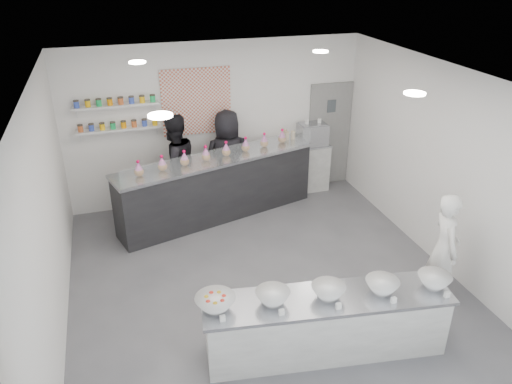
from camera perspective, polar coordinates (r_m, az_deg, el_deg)
floor at (r=7.45m, az=1.01°, el=-10.36°), size 6.00×6.00×0.00m
ceiling at (r=6.15m, az=1.23°, el=12.71°), size 6.00×6.00×0.00m
back_wall at (r=9.36m, az=-4.58°, el=7.81°), size 5.50×0.00×5.50m
left_wall at (r=6.46m, az=-22.82°, el=-3.05°), size 0.00×6.00×6.00m
right_wall at (r=7.89m, az=20.52°, el=2.60°), size 0.00×6.00×6.00m
back_door at (r=10.18m, az=8.35°, el=6.48°), size 0.88×0.04×2.10m
pattern_panel at (r=9.14m, az=-6.82°, el=10.21°), size 1.25×0.03×1.20m
jar_shelf_lower at (r=9.04m, az=-15.41°, el=6.96°), size 1.45×0.22×0.04m
jar_shelf_upper at (r=8.92m, az=-15.73°, el=9.50°), size 1.45×0.22×0.04m
preserve_jars at (r=8.94m, az=-15.62°, el=8.61°), size 1.45×0.10×0.56m
downlight_0 at (r=4.93m, az=-10.89°, el=8.59°), size 0.24×0.24×0.02m
downlight_1 at (r=5.89m, az=17.68°, el=10.69°), size 0.24×0.24×0.02m
downlight_2 at (r=7.45m, az=-13.41°, el=14.24°), size 0.24×0.24×0.02m
downlight_3 at (r=8.12m, az=7.39°, el=15.65°), size 0.24×0.24×0.02m
prep_counter at (r=6.20m, az=7.97°, el=-14.73°), size 2.98×1.05×0.80m
back_bar at (r=8.93m, az=-4.43°, el=0.47°), size 3.74×1.67×1.14m
sneeze_guard at (r=8.38m, az=-3.53°, el=4.16°), size 3.50×1.02×0.31m
espresso_ledge at (r=9.95m, az=4.66°, el=2.66°), size 1.30×0.41×0.96m
espresso_machine at (r=9.81m, az=6.47°, el=6.55°), size 0.54×0.38×0.42m
cup_stacks at (r=9.64m, az=3.76°, el=6.07°), size 0.24×0.24×0.34m
prep_bowls at (r=5.90m, az=8.26°, el=-11.21°), size 3.04×0.90×0.16m
label_cards at (r=5.60m, az=11.14°, el=-14.43°), size 2.66×0.04×0.07m
cookie_bags at (r=8.65m, az=-4.59°, el=4.70°), size 2.88×0.96×0.27m
woman_prep at (r=7.21m, az=20.74°, el=-6.00°), size 0.52×0.66×1.59m
staff_left at (r=9.00m, az=-9.27°, el=2.99°), size 1.13×1.03×1.88m
staff_right at (r=9.21m, az=-3.23°, el=3.74°), size 0.93×0.63×1.85m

